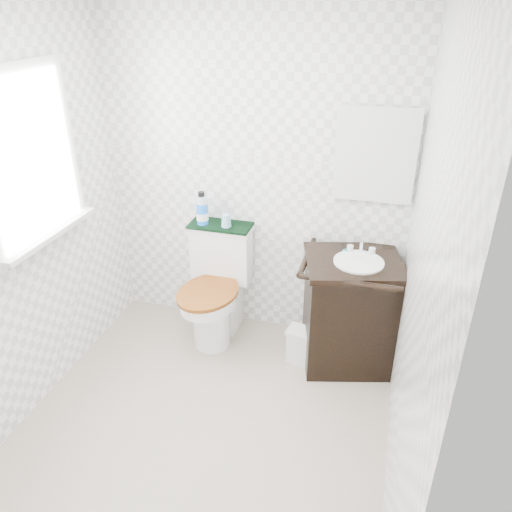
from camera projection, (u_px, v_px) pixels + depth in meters
The scene contains 14 objects.
floor at pixel (202, 429), 3.06m from camera, with size 2.40×2.40×0.00m, color #A89B87.
wall_back at pixel (255, 180), 3.53m from camera, with size 2.40×2.40×0.00m, color white.
wall_front at pixel (36, 434), 1.48m from camera, with size 2.40×2.40×0.00m, color white.
wall_left at pixel (6, 231), 2.77m from camera, with size 2.40×2.40×0.00m, color white.
wall_right at pixel (417, 286), 2.25m from camera, with size 2.40×2.40×0.00m, color white.
window at pixel (27, 157), 2.81m from camera, with size 0.02×0.70×0.90m, color white.
mirror at pixel (375, 156), 3.20m from camera, with size 0.50×0.02×0.60m, color silver.
toilet at pixel (217, 292), 3.77m from camera, with size 0.48×0.67×0.86m.
vanity at pixel (350, 310), 3.45m from camera, with size 0.75×0.68×0.92m.
trash_bin at pixel (300, 345), 3.57m from camera, with size 0.21×0.18×0.27m.
towel at pixel (220, 225), 3.65m from camera, with size 0.46×0.22×0.02m, color black.
mouthwash_bottle at pixel (202, 209), 3.60m from camera, with size 0.09×0.09×0.24m.
cup at pixel (226, 220), 3.59m from camera, with size 0.07×0.07×0.09m, color #84BAD9.
soap_bar at pixel (348, 250), 3.37m from camera, with size 0.07×0.05×0.02m, color #18746A.
Camera 1 is at (0.92, -2.05, 2.36)m, focal length 35.00 mm.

